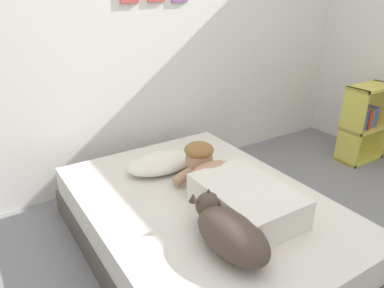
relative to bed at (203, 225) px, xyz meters
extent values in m
plane|color=gray|center=(0.31, -0.50, -0.18)|extent=(12.27, 12.27, 0.00)
cube|color=silver|center=(0.31, 1.20, 1.07)|extent=(4.14, 0.10, 2.50)
cube|color=#4C4742|center=(0.00, 0.00, -0.10)|extent=(1.39, 1.93, 0.18)
cube|color=silver|center=(0.00, 0.00, 0.09)|extent=(1.35, 1.87, 0.20)
ellipsoid|color=white|center=(-0.03, 0.50, 0.25)|extent=(0.52, 0.32, 0.11)
cube|color=silver|center=(0.12, -0.26, 0.28)|extent=(0.42, 0.64, 0.18)
ellipsoid|color=tan|center=(0.12, 0.08, 0.30)|extent=(0.32, 0.20, 0.16)
sphere|color=tan|center=(0.12, 0.24, 0.34)|extent=(0.19, 0.19, 0.19)
ellipsoid|color=olive|center=(0.12, 0.24, 0.41)|extent=(0.20, 0.20, 0.10)
cylinder|color=tan|center=(0.02, 0.22, 0.27)|extent=(0.23, 0.07, 0.14)
cylinder|color=tan|center=(0.22, 0.22, 0.27)|extent=(0.23, 0.07, 0.14)
ellipsoid|color=#4C3D33|center=(-0.16, -0.49, 0.29)|extent=(0.26, 0.48, 0.20)
sphere|color=#4C3D33|center=(-0.12, -0.23, 0.31)|extent=(0.15, 0.15, 0.15)
cone|color=#3D3028|center=(-0.21, -0.21, 0.38)|extent=(0.05, 0.05, 0.05)
cone|color=#3D3028|center=(-0.11, -0.21, 0.38)|extent=(0.05, 0.05, 0.05)
cylinder|color=teal|center=(0.16, 0.43, 0.23)|extent=(0.09, 0.09, 0.07)
torus|color=teal|center=(0.22, 0.43, 0.23)|extent=(0.05, 0.01, 0.05)
cube|color=black|center=(0.25, -0.10, 0.19)|extent=(0.07, 0.14, 0.01)
cube|color=#D8CC4C|center=(1.86, 0.30, 0.19)|extent=(0.03, 0.24, 0.75)
cube|color=#D8CC4C|center=(2.28, 0.30, 0.19)|extent=(0.03, 0.24, 0.75)
cube|color=#D8CC4C|center=(2.07, 0.30, -0.17)|extent=(0.45, 0.24, 0.03)
cube|color=#D8CC4C|center=(2.07, 0.30, 0.15)|extent=(0.45, 0.24, 0.03)
cube|color=#D8CC4C|center=(2.07, 0.30, 0.55)|extent=(0.45, 0.24, 0.03)
cube|color=#3866A5|center=(1.90, 0.30, 0.24)|extent=(0.03, 0.15, 0.15)
cube|color=#4C4C51|center=(1.93, 0.30, 0.25)|extent=(0.02, 0.18, 0.17)
cube|color=#3866A5|center=(1.96, 0.30, 0.27)|extent=(0.04, 0.17, 0.20)
cube|color=#B23833|center=(2.00, 0.30, 0.26)|extent=(0.03, 0.19, 0.17)
cube|color=#B23833|center=(2.03, 0.30, 0.26)|extent=(0.02, 0.15, 0.18)
cube|color=#BF723F|center=(2.06, 0.30, 0.26)|extent=(0.03, 0.16, 0.18)
cube|color=#3866A5|center=(2.10, 0.30, 0.26)|extent=(0.04, 0.16, 0.19)
cube|color=#724C8C|center=(2.15, 0.30, 0.26)|extent=(0.03, 0.15, 0.19)
camera|label=1|loc=(-1.15, -1.66, 1.45)|focal=35.10mm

